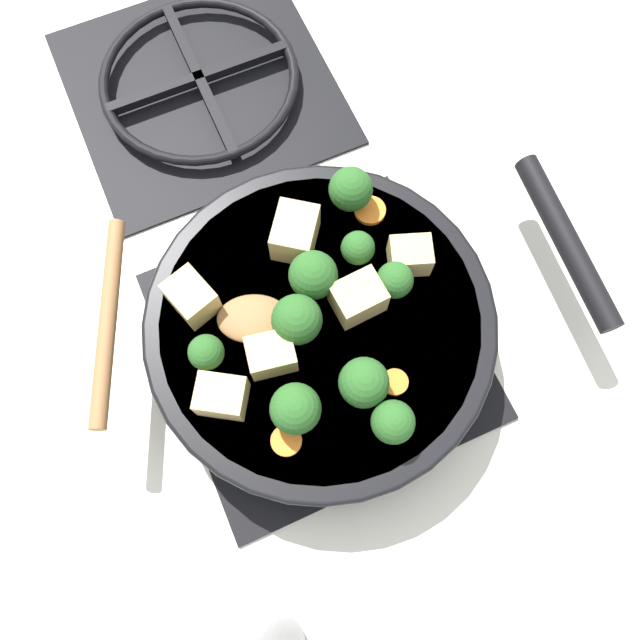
{
  "coord_description": "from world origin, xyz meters",
  "views": [
    {
      "loc": [
        -0.07,
        -0.17,
        0.64
      ],
      "look_at": [
        0.0,
        0.0,
        0.09
      ],
      "focal_mm": 35.0,
      "sensor_mm": 36.0,
      "label": 1
    }
  ],
  "objects": [
    {
      "name": "broccoli_floret_center_top",
      "position": [
        0.08,
        0.1,
        0.11
      ],
      "size": [
        0.04,
        0.04,
        0.05
      ],
      "color": "#709956",
      "rests_on": "skillet_pan"
    },
    {
      "name": "front_burner_grate",
      "position": [
        0.0,
        0.0,
        0.01
      ],
      "size": [
        0.31,
        0.31,
        0.03
      ],
      "color": "black",
      "rests_on": "ground_plane"
    },
    {
      "name": "broccoli_floret_east_rim",
      "position": [
        0.06,
        0.04,
        0.11
      ],
      "size": [
        0.03,
        0.03,
        0.04
      ],
      "color": "#709956",
      "rests_on": "skillet_pan"
    },
    {
      "name": "skillet_pan",
      "position": [
        0.0,
        -0.0,
        0.06
      ],
      "size": [
        0.45,
        0.34,
        0.06
      ],
      "color": "black",
      "rests_on": "front_burner_grate"
    },
    {
      "name": "carrot_slice_edge_slice",
      "position": [
        0.09,
        0.08,
        0.09
      ],
      "size": [
        0.03,
        0.03,
        0.01
      ],
      "primitive_type": "cylinder",
      "color": "orange",
      "rests_on": "skillet_pan"
    },
    {
      "name": "broccoli_floret_mid_floret",
      "position": [
        -0.02,
        -0.0,
        0.12
      ],
      "size": [
        0.05,
        0.05,
        0.05
      ],
      "color": "#709956",
      "rests_on": "skillet_pan"
    },
    {
      "name": "carrot_slice_near_center",
      "position": [
        -0.07,
        -0.09,
        0.09
      ],
      "size": [
        0.03,
        0.03,
        0.01
      ],
      "primitive_type": "cylinder",
      "color": "orange",
      "rests_on": "skillet_pan"
    },
    {
      "name": "wooden_spoon",
      "position": [
        -0.12,
        0.05,
        0.09
      ],
      "size": [
        0.21,
        0.19,
        0.02
      ],
      "color": "olive",
      "rests_on": "skillet_pan"
    },
    {
      "name": "broccoli_floret_near_spoon",
      "position": [
        0.08,
        0.0,
        0.11
      ],
      "size": [
        0.03,
        0.03,
        0.04
      ],
      "color": "#709956",
      "rests_on": "skillet_pan"
    },
    {
      "name": "tofu_cube_west_chunk",
      "position": [
        -0.06,
        -0.02,
        0.1
      ],
      "size": [
        0.05,
        0.04,
        0.03
      ],
      "primitive_type": "cube",
      "rotation": [
        0.0,
        0.0,
        6.11
      ],
      "color": "#DBB770",
      "rests_on": "skillet_pan"
    },
    {
      "name": "tofu_cube_center_large",
      "position": [
        0.04,
        0.0,
        0.1
      ],
      "size": [
        0.05,
        0.04,
        0.04
      ],
      "primitive_type": "cube",
      "rotation": [
        0.0,
        0.0,
        0.06
      ],
      "color": "#DBB770",
      "rests_on": "skillet_pan"
    },
    {
      "name": "tofu_cube_near_handle",
      "position": [
        -0.11,
        -0.03,
        0.1
      ],
      "size": [
        0.05,
        0.05,
        0.03
      ],
      "primitive_type": "cube",
      "rotation": [
        0.0,
        0.0,
        5.72
      ],
      "color": "#DBB770",
      "rests_on": "skillet_pan"
    },
    {
      "name": "ground_plane",
      "position": [
        0.0,
        0.0,
        0.0
      ],
      "size": [
        2.4,
        2.4,
        0.0
      ],
      "primitive_type": "plane",
      "color": "silver"
    },
    {
      "name": "broccoli_floret_small_inner",
      "position": [
        -0.11,
        0.01,
        0.11
      ],
      "size": [
        0.03,
        0.03,
        0.04
      ],
      "color": "#709956",
      "rests_on": "skillet_pan"
    },
    {
      "name": "broccoli_floret_tall_stem",
      "position": [
        -0.06,
        -0.07,
        0.12
      ],
      "size": [
        0.04,
        0.04,
        0.05
      ],
      "color": "#709956",
      "rests_on": "skillet_pan"
    },
    {
      "name": "tofu_cube_back_piece",
      "position": [
        0.1,
        0.02,
        0.1
      ],
      "size": [
        0.05,
        0.04,
        0.03
      ],
      "primitive_type": "cube",
      "rotation": [
        0.0,
        0.0,
        5.93
      ],
      "color": "#DBB770",
      "rests_on": "skillet_pan"
    },
    {
      "name": "tofu_cube_east_chunk",
      "position": [
        -0.1,
        0.06,
        0.1
      ],
      "size": [
        0.05,
        0.05,
        0.03
      ],
      "primitive_type": "cube",
      "rotation": [
        0.0,
        0.0,
        1.88
      ],
      "color": "#DBB770",
      "rests_on": "skillet_pan"
    },
    {
      "name": "tofu_cube_front_piece",
      "position": [
        0.01,
        0.08,
        0.11
      ],
      "size": [
        0.06,
        0.06,
        0.04
      ],
      "primitive_type": "cube",
      "rotation": [
        0.0,
        0.0,
        0.94
      ],
      "color": "#DBB770",
      "rests_on": "skillet_pan"
    },
    {
      "name": "broccoli_floret_north_edge",
      "position": [
        0.01,
        0.03,
        0.12
      ],
      "size": [
        0.05,
        0.05,
        0.05
      ],
      "color": "#709956",
      "rests_on": "skillet_pan"
    },
    {
      "name": "broccoli_floret_west_rim",
      "position": [
        0.02,
        -0.12,
        0.11
      ],
      "size": [
        0.04,
        0.04,
        0.05
      ],
      "color": "#709956",
      "rests_on": "skillet_pan"
    },
    {
      "name": "rear_burner_grate",
      "position": [
        0.0,
        0.36,
        0.01
      ],
      "size": [
        0.31,
        0.31,
        0.03
      ],
      "color": "black",
      "rests_on": "ground_plane"
    },
    {
      "name": "carrot_slice_orange_thin",
      "position": [
        0.04,
        -0.08,
        0.09
      ],
      "size": [
        0.02,
        0.02,
        0.01
      ],
      "primitive_type": "cylinder",
      "color": "orange",
      "rests_on": "skillet_pan"
    },
    {
      "name": "broccoli_floret_south_cluster",
      "position": [
        0.01,
        -0.08,
        0.12
      ],
      "size": [
        0.04,
        0.04,
        0.05
      ],
      "color": "#709956",
      "rests_on": "skillet_pan"
    }
  ]
}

